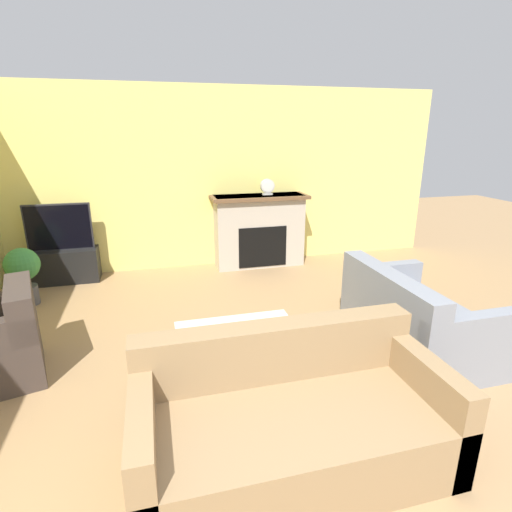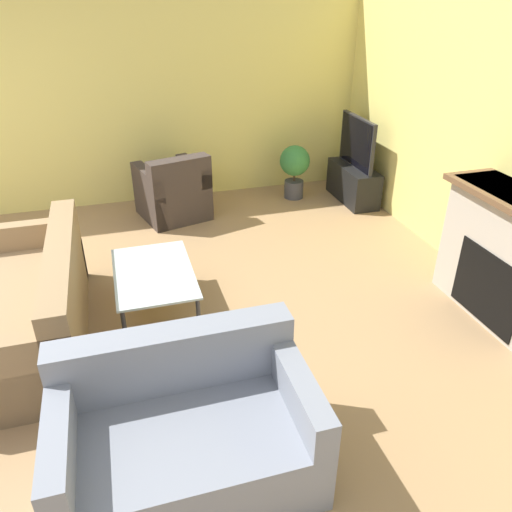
{
  "view_description": "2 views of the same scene",
  "coord_description": "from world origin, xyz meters",
  "px_view_note": "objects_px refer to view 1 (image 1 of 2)",
  "views": [
    {
      "loc": [
        -0.52,
        -1.0,
        2.06
      ],
      "look_at": [
        0.51,
        2.91,
        0.78
      ],
      "focal_mm": 28.0,
      "sensor_mm": 36.0,
      "label": 1
    },
    {
      "loc": [
        3.91,
        1.8,
        2.6
      ],
      "look_at": [
        0.55,
        2.79,
        0.67
      ],
      "focal_mm": 35.0,
      "sensor_mm": 36.0,
      "label": 2
    }
  ],
  "objects_px": {
    "potted_plant": "(23,271)",
    "couch_loveseat": "(413,322)",
    "couch_sectional": "(291,421)",
    "coffee_table": "(238,336)",
    "mantel_clock": "(267,187)",
    "tv": "(59,227)"
  },
  "relations": [
    {
      "from": "potted_plant",
      "to": "mantel_clock",
      "type": "height_order",
      "value": "mantel_clock"
    },
    {
      "from": "tv",
      "to": "couch_loveseat",
      "type": "relative_size",
      "value": 0.59
    },
    {
      "from": "coffee_table",
      "to": "potted_plant",
      "type": "distance_m",
      "value": 3.05
    },
    {
      "from": "couch_sectional",
      "to": "couch_loveseat",
      "type": "distance_m",
      "value": 1.9
    },
    {
      "from": "couch_sectional",
      "to": "mantel_clock",
      "type": "distance_m",
      "value": 4.13
    },
    {
      "from": "tv",
      "to": "potted_plant",
      "type": "height_order",
      "value": "tv"
    },
    {
      "from": "mantel_clock",
      "to": "potted_plant",
      "type": "bearing_deg",
      "value": -166.94
    },
    {
      "from": "coffee_table",
      "to": "mantel_clock",
      "type": "height_order",
      "value": "mantel_clock"
    },
    {
      "from": "coffee_table",
      "to": "mantel_clock",
      "type": "relative_size",
      "value": 4.31
    },
    {
      "from": "couch_sectional",
      "to": "mantel_clock",
      "type": "bearing_deg",
      "value": 75.97
    },
    {
      "from": "potted_plant",
      "to": "couch_sectional",
      "type": "bearing_deg",
      "value": -53.42
    },
    {
      "from": "couch_sectional",
      "to": "potted_plant",
      "type": "relative_size",
      "value": 2.69
    },
    {
      "from": "mantel_clock",
      "to": "coffee_table",
      "type": "bearing_deg",
      "value": -110.78
    },
    {
      "from": "potted_plant",
      "to": "couch_loveseat",
      "type": "bearing_deg",
      "value": -28.34
    },
    {
      "from": "couch_loveseat",
      "to": "potted_plant",
      "type": "distance_m",
      "value": 4.47
    },
    {
      "from": "tv",
      "to": "coffee_table",
      "type": "relative_size",
      "value": 0.82
    },
    {
      "from": "coffee_table",
      "to": "couch_sectional",
      "type": "bearing_deg",
      "value": -83.39
    },
    {
      "from": "couch_loveseat",
      "to": "potted_plant",
      "type": "xyz_separation_m",
      "value": [
        -3.93,
        2.12,
        0.15
      ]
    },
    {
      "from": "potted_plant",
      "to": "mantel_clock",
      "type": "xyz_separation_m",
      "value": [
        3.3,
        0.76,
        0.8
      ]
    },
    {
      "from": "couch_loveseat",
      "to": "coffee_table",
      "type": "distance_m",
      "value": 1.73
    },
    {
      "from": "couch_sectional",
      "to": "coffee_table",
      "type": "distance_m",
      "value": 1.03
    },
    {
      "from": "tv",
      "to": "couch_loveseat",
      "type": "distance_m",
      "value": 4.63
    }
  ]
}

